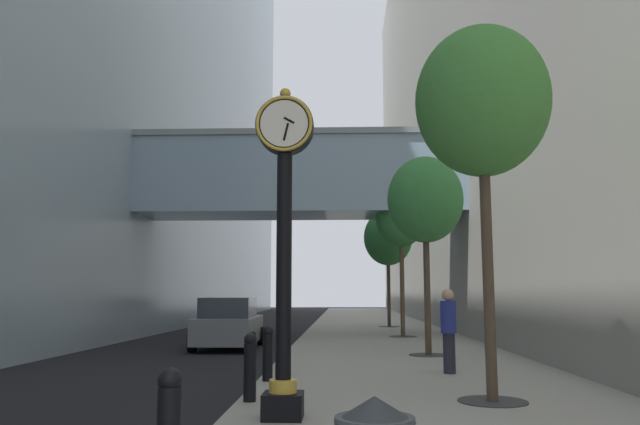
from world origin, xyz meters
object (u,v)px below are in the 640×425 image
street_clock (284,231)px  bollard_fifth (280,343)px  street_tree_near (482,103)px  bollard_third (250,366)px  street_tree_mid_near (425,201)px  bollard_fourth (268,352)px  car_silver_near (233,314)px  street_tree_mid_far (401,219)px  pedestrian_walking (449,328)px  car_grey_mid (229,324)px  street_tree_far (388,238)px

street_clock → bollard_fifth: size_ratio=4.38×
street_tree_near → bollard_third: bearing=-178.3°
street_tree_near → street_tree_mid_near: street_tree_near is taller
street_clock → street_tree_mid_near: street_tree_mid_near is taller
bollard_fourth → bollard_fifth: 2.32m
street_clock → bollard_fourth: bearing=100.2°
bollard_fifth → car_silver_near: 18.38m
bollard_third → street_tree_mid_near: size_ratio=0.19×
street_tree_mid_far → pedestrian_walking: street_tree_mid_far is taller
bollard_fourth → street_tree_near: 6.20m
car_silver_near → car_grey_mid: bearing=-80.4°
bollard_fifth → street_tree_far: bearing=77.7°
street_tree_mid_far → car_silver_near: bearing=137.1°
street_tree_far → bollard_fourth: bearing=-100.9°
bollard_fourth → street_tree_near: size_ratio=0.17×
street_clock → bollard_third: 2.52m
street_tree_far → pedestrian_walking: size_ratio=3.37×
street_tree_mid_near → car_grey_mid: street_tree_mid_near is taller
street_tree_mid_far → street_tree_far: street_tree_far is taller
pedestrian_walking → car_grey_mid: size_ratio=0.41×
street_clock → bollard_fifth: bearing=96.3°
street_clock → pedestrian_walking: 6.05m
bollard_fifth → pedestrian_walking: (3.77, -1.05, 0.41)m
pedestrian_walking → bollard_fifth: bearing=164.4°
street_tree_near → street_tree_mid_far: street_tree_near is taller
bollard_fifth → street_tree_mid_far: (3.86, 10.26, 4.15)m
bollard_fourth → car_silver_near: 20.64m
street_tree_near → street_tree_far: street_tree_near is taller
street_tree_far → car_grey_mid: street_tree_far is taller
street_tree_mid_near → pedestrian_walking: 5.17m
street_tree_mid_near → street_tree_mid_far: 7.40m
street_tree_mid_far → pedestrian_walking: (-0.08, -11.31, -3.74)m
bollard_third → pedestrian_walking: size_ratio=0.59×
street_tree_far → street_tree_near: bearing=-90.0°
bollard_fifth → bollard_fourth: bearing=-90.0°
bollard_fifth → car_grey_mid: bearing=110.6°
bollard_fifth → street_tree_far: street_tree_far is taller
street_tree_near → pedestrian_walking: (-0.08, 3.47, -3.92)m
bollard_fourth → street_tree_mid_far: street_tree_mid_far is taller
street_clock → bollard_third: size_ratio=4.38×
bollard_fifth → street_tree_mid_far: bearing=69.4°
street_tree_near → pedestrian_walking: street_tree_near is taller
bollard_fifth → street_clock: bearing=-83.7°
bollard_third → car_silver_near: bearing=100.9°
bollard_fourth → street_tree_mid_far: 13.80m
street_tree_mid_far → bollard_fifth: bearing=-110.6°
bollard_third → car_silver_near: (-4.33, 22.50, 0.09)m
pedestrian_walking → street_tree_mid_far: bearing=89.6°
bollard_third → bollard_fourth: size_ratio=1.00×
street_clock → street_tree_mid_far: 16.69m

